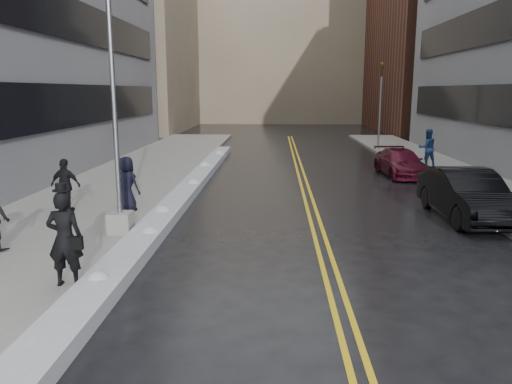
# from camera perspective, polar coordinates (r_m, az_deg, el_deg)

# --- Properties ---
(ground) EXTENTS (160.00, 160.00, 0.00)m
(ground) POSITION_cam_1_polar(r_m,az_deg,el_deg) (12.62, -3.29, -7.98)
(ground) COLOR black
(ground) RESTS_ON ground
(sidewalk_west) EXTENTS (5.50, 50.00, 0.15)m
(sidewalk_west) POSITION_cam_1_polar(r_m,az_deg,el_deg) (23.28, -15.10, 0.90)
(sidewalk_west) COLOR gray
(sidewalk_west) RESTS_ON ground
(sidewalk_east) EXTENTS (4.00, 50.00, 0.15)m
(sidewalk_east) POSITION_cam_1_polar(r_m,az_deg,el_deg) (23.90, 23.87, 0.58)
(sidewalk_east) COLOR gray
(sidewalk_east) RESTS_ON ground
(lane_line_left) EXTENTS (0.12, 50.00, 0.01)m
(lane_line_left) POSITION_cam_1_polar(r_m,az_deg,el_deg) (22.27, 5.23, 0.60)
(lane_line_left) COLOR gold
(lane_line_left) RESTS_ON ground
(lane_line_right) EXTENTS (0.12, 50.00, 0.01)m
(lane_line_right) POSITION_cam_1_polar(r_m,az_deg,el_deg) (22.28, 6.00, 0.59)
(lane_line_right) COLOR gold
(lane_line_right) RESTS_ON ground
(snow_ridge) EXTENTS (0.90, 30.00, 0.34)m
(snow_ridge) POSITION_cam_1_polar(r_m,az_deg,el_deg) (20.57, -7.96, 0.09)
(snow_ridge) COLOR silver
(snow_ridge) RESTS_ON ground
(building_west_far) EXTENTS (14.00, 22.00, 18.00)m
(building_west_far) POSITION_cam_1_polar(r_m,az_deg,el_deg) (58.47, -14.89, 15.86)
(building_west_far) COLOR gray
(building_west_far) RESTS_ON ground
(building_far) EXTENTS (36.00, 16.00, 22.00)m
(building_far) POSITION_cam_1_polar(r_m,az_deg,el_deg) (72.16, 3.05, 16.92)
(building_far) COLOR gray
(building_far) RESTS_ON ground
(lamppost) EXTENTS (0.65, 0.65, 7.62)m
(lamppost) POSITION_cam_1_polar(r_m,az_deg,el_deg) (14.64, -15.64, 4.53)
(lamppost) COLOR gray
(lamppost) RESTS_ON sidewalk_west
(fire_hydrant) EXTENTS (0.26, 0.26, 0.73)m
(fire_hydrant) POSITION_cam_1_polar(r_m,az_deg,el_deg) (23.48, 21.69, 1.74)
(fire_hydrant) COLOR maroon
(fire_hydrant) RESTS_ON sidewalk_east
(traffic_signal) EXTENTS (0.16, 0.20, 6.00)m
(traffic_signal) POSITION_cam_1_polar(r_m,az_deg,el_deg) (36.58, 14.02, 9.93)
(traffic_signal) COLOR gray
(traffic_signal) RESTS_ON sidewalk_east
(pedestrian_fedora) EXTENTS (0.76, 0.52, 2.04)m
(pedestrian_fedora) POSITION_cam_1_polar(r_m,az_deg,el_deg) (11.19, -21.01, -5.02)
(pedestrian_fedora) COLOR black
(pedestrian_fedora) RESTS_ON sidewalk_west
(pedestrian_c) EXTENTS (1.07, 0.87, 1.88)m
(pedestrian_c) POSITION_cam_1_polar(r_m,az_deg,el_deg) (17.50, -14.58, 0.89)
(pedestrian_c) COLOR black
(pedestrian_c) RESTS_ON sidewalk_west
(pedestrian_d) EXTENTS (1.12, 0.59, 1.81)m
(pedestrian_d) POSITION_cam_1_polar(r_m,az_deg,el_deg) (18.08, -20.92, 0.72)
(pedestrian_d) COLOR black
(pedestrian_d) RESTS_ON sidewalk_west
(pedestrian_east) EXTENTS (1.09, 0.91, 2.02)m
(pedestrian_east) POSITION_cam_1_polar(r_m,az_deg,el_deg) (28.60, 18.98, 4.79)
(pedestrian_east) COLOR navy
(pedestrian_east) RESTS_ON sidewalk_east
(car_black) EXTENTS (1.96, 5.11, 1.66)m
(car_black) POSITION_cam_1_polar(r_m,az_deg,el_deg) (17.84, 22.95, -0.31)
(car_black) COLOR black
(car_black) RESTS_ON ground
(car_maroon) EXTENTS (2.14, 4.66, 1.32)m
(car_maroon) POSITION_cam_1_polar(r_m,az_deg,el_deg) (25.99, 16.21, 3.23)
(car_maroon) COLOR #3E0A18
(car_maroon) RESTS_ON ground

